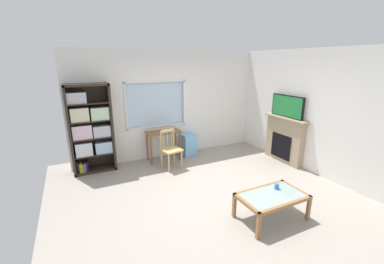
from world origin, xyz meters
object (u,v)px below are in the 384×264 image
(desk_under_window, at_px, (164,137))
(tv, at_px, (287,106))
(wooden_chair, at_px, (170,149))
(coffee_table, at_px, (272,198))
(bookshelf, at_px, (90,129))
(sippy_cup, at_px, (277,186))
(plastic_drawer_unit, at_px, (188,145))
(fireplace, at_px, (284,139))

(desk_under_window, distance_m, tv, 3.04)
(desk_under_window, relative_size, wooden_chair, 0.94)
(tv, bearing_deg, coffee_table, -139.07)
(wooden_chair, distance_m, coffee_table, 2.61)
(bookshelf, height_order, sippy_cup, bookshelf)
(plastic_drawer_unit, bearing_deg, sippy_cup, -86.44)
(sippy_cup, bearing_deg, tv, 42.00)
(bookshelf, relative_size, plastic_drawer_unit, 3.44)
(sippy_cup, bearing_deg, plastic_drawer_unit, 93.56)
(tv, distance_m, coffee_table, 2.75)
(desk_under_window, bearing_deg, tv, -27.19)
(bookshelf, height_order, fireplace, bookshelf)
(plastic_drawer_unit, distance_m, fireplace, 2.40)
(bookshelf, bearing_deg, tv, -18.84)
(bookshelf, bearing_deg, plastic_drawer_unit, -1.42)
(bookshelf, relative_size, desk_under_window, 2.31)
(wooden_chair, height_order, plastic_drawer_unit, wooden_chair)
(plastic_drawer_unit, xyz_separation_m, fireplace, (1.94, -1.39, 0.28))
(wooden_chair, height_order, fireplace, fireplace)
(desk_under_window, xyz_separation_m, plastic_drawer_unit, (0.70, 0.05, -0.32))
(plastic_drawer_unit, height_order, sippy_cup, plastic_drawer_unit)
(desk_under_window, distance_m, fireplace, 2.96)
(tv, bearing_deg, desk_under_window, 152.81)
(desk_under_window, xyz_separation_m, fireplace, (2.64, -1.34, -0.04))
(fireplace, bearing_deg, plastic_drawer_unit, 144.22)
(bookshelf, xyz_separation_m, sippy_cup, (2.53, -3.01, -0.52))
(coffee_table, distance_m, sippy_cup, 0.25)
(desk_under_window, relative_size, sippy_cup, 9.41)
(fireplace, distance_m, sippy_cup, 2.35)
(bookshelf, height_order, wooden_chair, bookshelf)
(coffee_table, relative_size, sippy_cup, 11.62)
(sippy_cup, bearing_deg, coffee_table, -150.10)
(bookshelf, distance_m, plastic_drawer_unit, 2.44)
(plastic_drawer_unit, relative_size, coffee_table, 0.54)
(bookshelf, bearing_deg, desk_under_window, -3.76)
(wooden_chair, bearing_deg, plastic_drawer_unit, 38.05)
(coffee_table, bearing_deg, wooden_chair, 105.77)
(coffee_table, bearing_deg, plastic_drawer_unit, 89.74)
(desk_under_window, xyz_separation_m, wooden_chair, (-0.02, -0.51, -0.14))
(wooden_chair, bearing_deg, bookshelf, 158.98)
(bookshelf, xyz_separation_m, tv, (4.26, -1.45, 0.40))
(fireplace, bearing_deg, coffee_table, -139.33)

